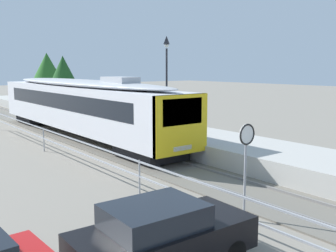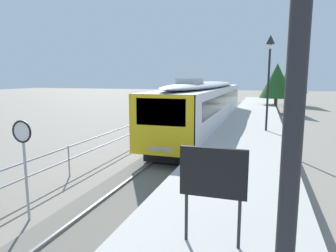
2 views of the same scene
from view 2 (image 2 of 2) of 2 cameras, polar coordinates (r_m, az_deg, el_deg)
The scene contains 10 objects.
ground_plane at distance 21.48m, azimuth -1.68°, elevation -1.43°, with size 160.00×160.00×0.00m, color gray.
track_rails at distance 20.69m, azimuth 6.18°, elevation -1.79°, with size 3.20×60.00×0.14m.
commuter_train at distance 22.01m, azimuth 7.14°, elevation 4.40°, with size 2.82×20.21×3.74m.
station_platform at distance 20.23m, azimuth 15.26°, elevation -1.10°, with size 3.90×60.00×0.90m, color #B7B5AD.
platform_lamp_mid_platform at distance 18.12m, azimuth 18.55°, elevation 10.86°, with size 0.34×0.34×5.35m.
platform_notice_board at distance 5.47m, azimuth 8.50°, elevation -9.32°, with size 1.20×0.08×1.80m.
speed_limit_sign at distance 8.95m, azimuth -25.65°, elevation -3.32°, with size 0.61×0.10×2.81m.
carpark_fence at distance 12.68m, azimuth -18.23°, elevation -5.08°, with size 0.06×36.06×1.25m.
tree_behind_carpark at distance 36.40m, azimuth 19.83°, elevation 8.02°, with size 3.70×3.70×5.53m.
tree_behind_station_far at distance 46.78m, azimuth 22.22°, elevation 8.51°, with size 4.54×4.54×6.17m.
Camera 2 is at (4.01, 2.08, 3.90)m, focal length 32.35 mm.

